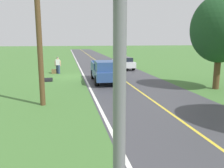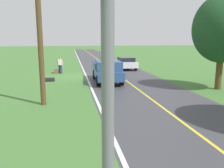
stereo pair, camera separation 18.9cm
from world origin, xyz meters
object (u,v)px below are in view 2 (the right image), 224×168
(pickup_truck_passing, at_px, (107,71))
(traffic_light_mast, at_px, (95,37))
(hitchhiker_walking, at_px, (60,64))
(tree_far_side_near, at_px, (223,29))
(suitcase_carried, at_px, (56,71))
(utility_pole_roadside, at_px, (40,38))
(sedan_near_oncoming, at_px, (126,63))

(pickup_truck_passing, bearing_deg, traffic_light_mast, 80.57)
(hitchhiker_walking, distance_m, tree_far_side_near, 15.40)
(hitchhiker_walking, height_order, pickup_truck_passing, pickup_truck_passing)
(suitcase_carried, bearing_deg, pickup_truck_passing, 42.03)
(pickup_truck_passing, distance_m, utility_pole_roadside, 7.96)
(traffic_light_mast, bearing_deg, suitcase_carried, -85.41)
(hitchhiker_walking, xyz_separation_m, pickup_truck_passing, (-4.02, 5.85, -0.01))
(traffic_light_mast, bearing_deg, utility_pole_roadside, -79.90)
(tree_far_side_near, xyz_separation_m, sedan_near_oncoming, (3.86, -12.21, -3.44))
(sedan_near_oncoming, height_order, utility_pole_roadside, utility_pole_roadside)
(hitchhiker_walking, xyz_separation_m, tree_far_side_near, (-11.35, 9.90, 3.22))
(suitcase_carried, distance_m, utility_pole_roadside, 12.31)
(hitchhiker_walking, relative_size, tree_far_side_near, 0.27)
(traffic_light_mast, xyz_separation_m, sedan_near_oncoming, (-6.15, -24.30, -2.80))
(pickup_truck_passing, bearing_deg, suitcase_carried, -52.56)
(suitcase_carried, distance_m, pickup_truck_passing, 7.34)
(hitchhiker_walking, distance_m, traffic_light_mast, 22.17)
(hitchhiker_walking, bearing_deg, pickup_truck_passing, 124.48)
(suitcase_carried, bearing_deg, hitchhiker_walking, 100.86)
(hitchhiker_walking, relative_size, pickup_truck_passing, 0.32)
(pickup_truck_passing, bearing_deg, sedan_near_oncoming, -113.02)
(hitchhiker_walking, xyz_separation_m, utility_pole_roadside, (0.46, 11.89, 2.58))
(hitchhiker_walking, height_order, tree_far_side_near, tree_far_side_near)
(pickup_truck_passing, bearing_deg, hitchhiker_walking, -55.52)
(sedan_near_oncoming, xyz_separation_m, utility_pole_roadside, (7.95, 14.21, 2.81))
(traffic_light_mast, bearing_deg, sedan_near_oncoming, -104.20)
(traffic_light_mast, distance_m, sedan_near_oncoming, 25.22)
(traffic_light_mast, relative_size, utility_pole_roadside, 0.73)
(pickup_truck_passing, height_order, utility_pole_roadside, utility_pole_roadside)
(hitchhiker_walking, height_order, traffic_light_mast, traffic_light_mast)
(hitchhiker_walking, height_order, suitcase_carried, hitchhiker_walking)
(hitchhiker_walking, distance_m, pickup_truck_passing, 7.09)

